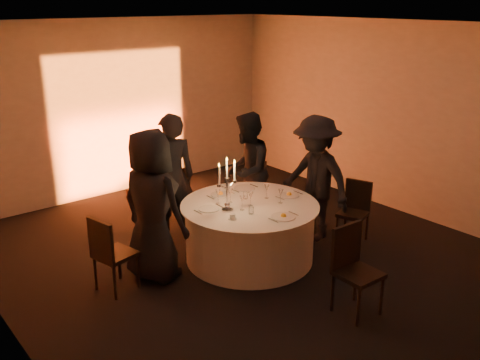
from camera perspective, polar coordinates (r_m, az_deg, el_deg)
floor at (r=7.23m, az=1.01°, el=-8.30°), size 7.00×7.00×0.00m
ceiling at (r=6.44m, az=1.17°, el=16.19°), size 7.00×7.00×0.00m
wall_back at (r=9.55m, az=-12.69°, el=7.53°), size 7.00×0.00×7.00m
wall_right at (r=8.86m, az=16.19°, el=6.39°), size 0.00×7.00×7.00m
uplighter_fixture at (r=9.68m, az=-11.27°, el=-1.16°), size 0.25×0.12×0.10m
banquet_table at (r=7.06m, az=1.03°, el=-5.53°), size 1.80×1.80×0.77m
chair_left at (r=6.41m, az=-13.75°, el=-7.36°), size 0.49×0.49×0.94m
chair_back_left at (r=8.08m, az=-6.98°, el=-1.42°), size 0.44×0.44×0.92m
chair_back_right at (r=8.43m, az=1.89°, el=-0.73°), size 0.53×0.53×0.85m
chair_right at (r=7.73m, az=12.17°, el=-2.92°), size 0.49×0.49×0.87m
chair_front at (r=5.99m, az=11.98°, el=-8.79°), size 0.45×0.45×0.99m
guest_left at (r=6.47m, az=-9.37°, el=-2.77°), size 0.83×1.05×1.88m
guest_back_left at (r=7.55m, az=-7.30°, el=0.28°), size 0.78×0.64×1.83m
guest_back_right at (r=7.96m, az=0.77°, el=1.07°), size 1.07×1.04×1.73m
guest_right at (r=7.57m, az=8.05°, el=0.16°), size 0.73×1.20×1.79m
plate_left at (r=6.76m, az=-3.34°, el=-3.10°), size 0.36×0.26×0.01m
plate_back_left at (r=7.23m, az=-2.10°, el=-1.48°), size 0.36×0.27×0.08m
plate_back_right at (r=7.48m, az=0.49°, el=-0.86°), size 0.35×0.30×0.01m
plate_right at (r=7.23m, az=5.26°, el=-1.55°), size 0.36×0.27×0.08m
plate_front at (r=6.53m, az=4.65°, el=-3.85°), size 0.36×0.30×0.08m
coffee_cup at (r=6.46m, az=-0.80°, el=-3.92°), size 0.11×0.11×0.07m
candelabra at (r=6.62m, az=-1.38°, el=-1.34°), size 0.30×0.14×0.71m
wine_glass_a at (r=7.08m, az=2.88°, el=-0.91°), size 0.07×0.07×0.19m
wine_glass_b at (r=6.68m, az=0.23°, el=-2.12°), size 0.07×0.07×0.19m
wine_glass_c at (r=6.93m, az=-1.06°, el=-1.35°), size 0.07×0.07×0.19m
wine_glass_d at (r=6.81m, az=1.15°, el=-1.71°), size 0.07×0.07×0.19m
wine_glass_e at (r=6.89m, az=-2.36°, el=-1.47°), size 0.07×0.07×0.19m
wine_glass_f at (r=6.93m, az=4.37°, el=-1.40°), size 0.07×0.07×0.19m
tumbler_a at (r=6.59m, az=1.20°, el=-3.27°), size 0.07×0.07×0.09m
tumbler_b at (r=7.09m, az=0.58°, el=-1.67°), size 0.07×0.07×0.09m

